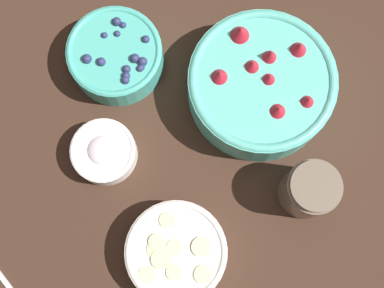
{
  "coord_description": "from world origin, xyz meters",
  "views": [
    {
      "loc": [
        0.16,
        0.07,
        0.87
      ],
      "look_at": [
        -0.0,
        0.02,
        0.04
      ],
      "focal_mm": 50.0,
      "sensor_mm": 36.0,
      "label": 1
    }
  ],
  "objects_px": {
    "bowl_blueberries": "(116,56)",
    "bowl_bananas": "(176,252)",
    "jar_chocolate": "(309,190)",
    "bowl_strawberries": "(261,84)",
    "bowl_cream": "(104,152)"
  },
  "relations": [
    {
      "from": "bowl_blueberries",
      "to": "bowl_bananas",
      "type": "relative_size",
      "value": 1.0
    },
    {
      "from": "jar_chocolate",
      "to": "bowl_strawberries",
      "type": "bearing_deg",
      "value": -139.08
    },
    {
      "from": "bowl_strawberries",
      "to": "bowl_blueberries",
      "type": "xyz_separation_m",
      "value": [
        0.02,
        -0.24,
        -0.01
      ]
    },
    {
      "from": "bowl_blueberries",
      "to": "jar_chocolate",
      "type": "relative_size",
      "value": 1.6
    },
    {
      "from": "bowl_bananas",
      "to": "bowl_cream",
      "type": "height_order",
      "value": "bowl_bananas"
    },
    {
      "from": "bowl_blueberries",
      "to": "bowl_strawberries",
      "type": "bearing_deg",
      "value": 95.83
    },
    {
      "from": "bowl_bananas",
      "to": "bowl_cream",
      "type": "xyz_separation_m",
      "value": [
        -0.11,
        -0.16,
        -0.0
      ]
    },
    {
      "from": "bowl_bananas",
      "to": "jar_chocolate",
      "type": "distance_m",
      "value": 0.23
    },
    {
      "from": "bowl_strawberries",
      "to": "bowl_cream",
      "type": "xyz_separation_m",
      "value": [
        0.18,
        -0.21,
        -0.02
      ]
    },
    {
      "from": "bowl_cream",
      "to": "jar_chocolate",
      "type": "xyz_separation_m",
      "value": [
        -0.04,
        0.33,
        0.02
      ]
    },
    {
      "from": "bowl_bananas",
      "to": "bowl_cream",
      "type": "bearing_deg",
      "value": -124.76
    },
    {
      "from": "bowl_bananas",
      "to": "jar_chocolate",
      "type": "xyz_separation_m",
      "value": [
        -0.16,
        0.17,
        0.02
      ]
    },
    {
      "from": "bowl_cream",
      "to": "jar_chocolate",
      "type": "height_order",
      "value": "jar_chocolate"
    },
    {
      "from": "bowl_blueberries",
      "to": "bowl_cream",
      "type": "relative_size",
      "value": 1.5
    },
    {
      "from": "bowl_bananas",
      "to": "bowl_cream",
      "type": "relative_size",
      "value": 1.5
    }
  ]
}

